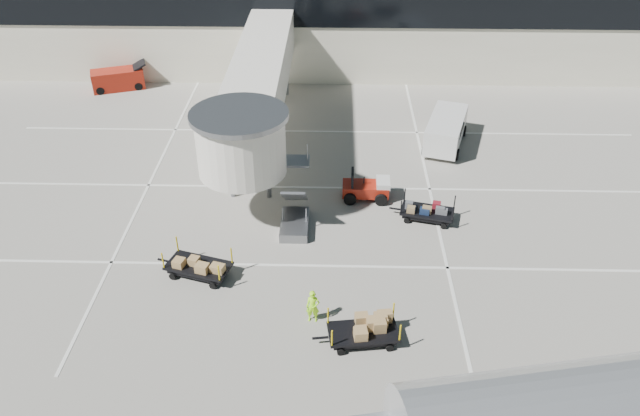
{
  "coord_description": "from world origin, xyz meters",
  "views": [
    {
      "loc": [
        0.57,
        -20.98,
        18.75
      ],
      "look_at": [
        -0.07,
        3.95,
        2.0
      ],
      "focal_mm": 35.0,
      "sensor_mm": 36.0,
      "label": 1
    }
  ],
  "objects_px": {
    "box_cart_near": "(365,332)",
    "box_cart_far": "(197,267)",
    "ground_worker": "(313,306)",
    "minivan": "(446,128)",
    "baggage_tug": "(367,189)",
    "belt_loader": "(118,79)",
    "suitcase_cart": "(427,212)"
  },
  "relations": [
    {
      "from": "ground_worker",
      "to": "minivan",
      "type": "xyz_separation_m",
      "value": [
        7.82,
        16.14,
        0.35
      ]
    },
    {
      "from": "box_cart_near",
      "to": "belt_loader",
      "type": "xyz_separation_m",
      "value": [
        -17.61,
        25.56,
        0.19
      ]
    },
    {
      "from": "ground_worker",
      "to": "belt_loader",
      "type": "height_order",
      "value": "belt_loader"
    },
    {
      "from": "suitcase_cart",
      "to": "box_cart_far",
      "type": "xyz_separation_m",
      "value": [
        -11.1,
        -4.82,
        0.03
      ]
    },
    {
      "from": "baggage_tug",
      "to": "suitcase_cart",
      "type": "height_order",
      "value": "baggage_tug"
    },
    {
      "from": "baggage_tug",
      "to": "ground_worker",
      "type": "bearing_deg",
      "value": -104.1
    },
    {
      "from": "baggage_tug",
      "to": "ground_worker",
      "type": "relative_size",
      "value": 1.66
    },
    {
      "from": "box_cart_near",
      "to": "belt_loader",
      "type": "distance_m",
      "value": 31.04
    },
    {
      "from": "suitcase_cart",
      "to": "ground_worker",
      "type": "height_order",
      "value": "ground_worker"
    },
    {
      "from": "box_cart_far",
      "to": "ground_worker",
      "type": "distance_m",
      "value": 6.14
    },
    {
      "from": "baggage_tug",
      "to": "minivan",
      "type": "bearing_deg",
      "value": 52.39
    },
    {
      "from": "suitcase_cart",
      "to": "box_cart_far",
      "type": "relative_size",
      "value": 0.93
    },
    {
      "from": "baggage_tug",
      "to": "ground_worker",
      "type": "distance_m",
      "value": 9.99
    },
    {
      "from": "ground_worker",
      "to": "baggage_tug",
      "type": "bearing_deg",
      "value": 76.67
    },
    {
      "from": "box_cart_near",
      "to": "box_cart_far",
      "type": "relative_size",
      "value": 0.97
    },
    {
      "from": "box_cart_far",
      "to": "ground_worker",
      "type": "relative_size",
      "value": 2.35
    },
    {
      "from": "box_cart_near",
      "to": "box_cart_far",
      "type": "distance_m",
      "value": 8.59
    },
    {
      "from": "ground_worker",
      "to": "minivan",
      "type": "distance_m",
      "value": 17.94
    },
    {
      "from": "suitcase_cart",
      "to": "ground_worker",
      "type": "distance_m",
      "value": 9.53
    },
    {
      "from": "belt_loader",
      "to": "ground_worker",
      "type": "bearing_deg",
      "value": -77.0
    },
    {
      "from": "box_cart_far",
      "to": "minivan",
      "type": "bearing_deg",
      "value": 61.92
    },
    {
      "from": "box_cart_near",
      "to": "box_cart_far",
      "type": "bearing_deg",
      "value": 144.34
    },
    {
      "from": "box_cart_near",
      "to": "belt_loader",
      "type": "bearing_deg",
      "value": 116.82
    },
    {
      "from": "belt_loader",
      "to": "box_cart_near",
      "type": "bearing_deg",
      "value": -74.8
    },
    {
      "from": "box_cart_near",
      "to": "ground_worker",
      "type": "height_order",
      "value": "ground_worker"
    },
    {
      "from": "baggage_tug",
      "to": "belt_loader",
      "type": "xyz_separation_m",
      "value": [
        -18.07,
        14.73,
        0.13
      ]
    },
    {
      "from": "baggage_tug",
      "to": "minivan",
      "type": "distance_m",
      "value": 8.34
    },
    {
      "from": "minivan",
      "to": "belt_loader",
      "type": "distance_m",
      "value": 24.69
    },
    {
      "from": "baggage_tug",
      "to": "suitcase_cart",
      "type": "xyz_separation_m",
      "value": [
        3.05,
        -1.98,
        -0.14
      ]
    },
    {
      "from": "box_cart_near",
      "to": "baggage_tug",
      "type": "bearing_deg",
      "value": 79.82
    },
    {
      "from": "box_cart_far",
      "to": "baggage_tug",
      "type": "bearing_deg",
      "value": 57.03
    },
    {
      "from": "minivan",
      "to": "belt_loader",
      "type": "bearing_deg",
      "value": 177.38
    }
  ]
}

